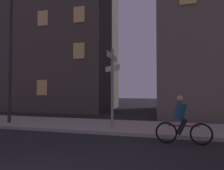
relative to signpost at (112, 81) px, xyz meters
name	(u,v)px	position (x,y,z in m)	size (l,w,h in m)	color
sidewalk_kerb	(114,126)	(-0.10, 0.83, -2.15)	(40.00, 3.07, 0.14)	#9E9991
signpost	(112,81)	(0.00, 0.00, 0.00)	(0.85, 1.68, 3.47)	gray
street_lamp	(14,47)	(-5.30, 0.17, 1.82)	(1.70, 0.28, 6.65)	#2D2D30
cyclist	(182,122)	(2.72, -1.31, -1.47)	(1.82, 0.33, 1.61)	black
building_left_block	(50,24)	(-8.52, 8.56, 6.19)	(12.47, 6.97, 16.81)	#4C443D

